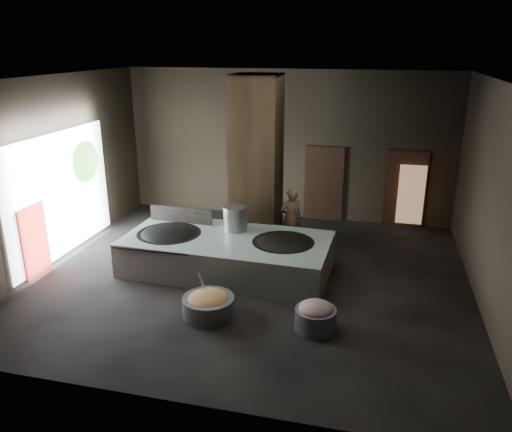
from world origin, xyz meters
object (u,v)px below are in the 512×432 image
(wok_left, at_px, (169,237))
(wok_right, at_px, (283,246))
(cook, at_px, (291,219))
(meat_basin, at_px, (315,319))
(veg_basin, at_px, (209,306))
(hearth_platform, at_px, (227,254))
(stock_pot, at_px, (235,219))

(wok_left, xyz_separation_m, wok_right, (2.80, 0.10, 0.00))
(cook, relative_size, meat_basin, 2.07)
(cook, xyz_separation_m, veg_basin, (-0.99, -3.85, -0.63))
(wok_left, relative_size, veg_basin, 1.46)
(wok_left, distance_m, cook, 3.23)
(wok_left, height_order, cook, cook)
(wok_left, height_order, veg_basin, wok_left)
(hearth_platform, height_order, meat_basin, hearth_platform)
(veg_basin, relative_size, meat_basin, 1.32)
(wok_right, relative_size, cook, 0.86)
(hearth_platform, bearing_deg, wok_left, -175.64)
(veg_basin, bearing_deg, stock_pot, 94.09)
(stock_pot, distance_m, cook, 1.71)
(veg_basin, bearing_deg, wok_right, 62.78)
(veg_basin, bearing_deg, cook, 75.56)
(hearth_platform, bearing_deg, veg_basin, -81.11)
(stock_pot, bearing_deg, wok_left, -158.20)
(cook, bearing_deg, meat_basin, 79.90)
(wok_left, distance_m, veg_basin, 2.72)
(wok_right, xyz_separation_m, stock_pot, (-1.30, 0.50, 0.38))
(stock_pot, bearing_deg, veg_basin, -85.91)
(wok_right, height_order, meat_basin, wok_right)
(cook, relative_size, veg_basin, 1.57)
(hearth_platform, bearing_deg, meat_basin, -39.26)
(wok_left, bearing_deg, meat_basin, -28.44)
(hearth_platform, distance_m, meat_basin, 3.22)
(hearth_platform, xyz_separation_m, wok_right, (1.35, 0.05, 0.33))
(stock_pot, relative_size, cook, 0.38)
(stock_pot, bearing_deg, wok_right, -21.04)
(hearth_platform, xyz_separation_m, cook, (1.23, 1.75, 0.40))
(hearth_platform, bearing_deg, stock_pot, 87.20)
(meat_basin, bearing_deg, stock_pot, 131.21)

